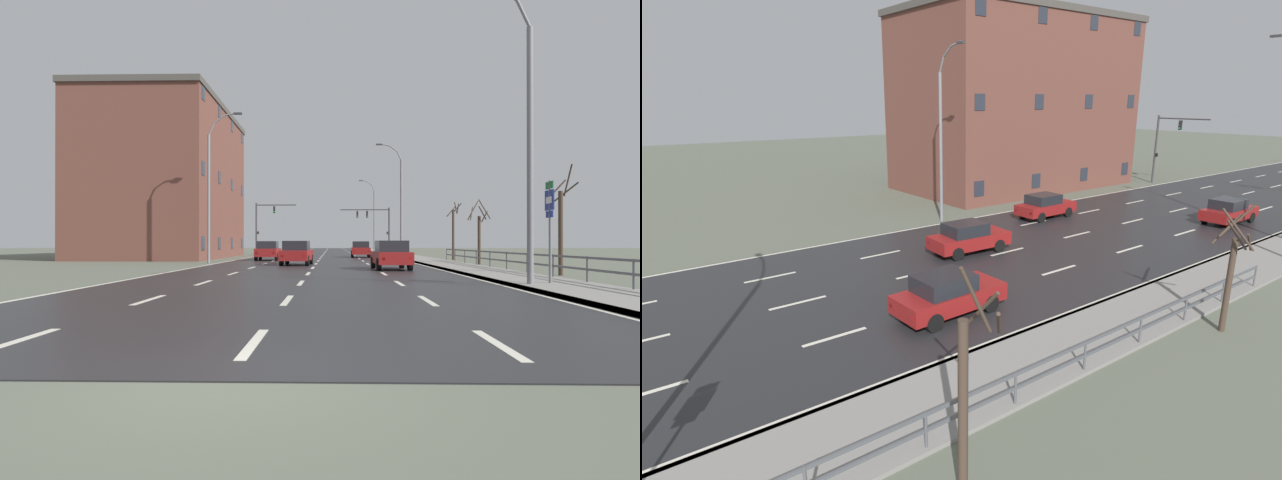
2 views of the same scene
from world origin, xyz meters
TOP-DOWN VIEW (x-y plane):
  - ground_plane at (0.00, 48.00)m, footprint 160.00×160.00m
  - road_asphalt_strip at (0.00, 59.99)m, footprint 14.00×120.00m
  - guardrail at (9.85, 20.31)m, footprint 0.07×26.86m
  - street_lamp_left_bank at (-7.45, 30.20)m, footprint 2.45×0.24m
  - traffic_signal_left at (-7.06, 54.38)m, footprint 4.81×0.36m
  - car_far_right at (4.28, 22.21)m, footprint 1.95×4.16m
  - car_near_left at (3.84, 44.16)m, footprint 1.90×4.13m
  - car_distant at (-4.16, 36.08)m, footprint 1.86×4.11m
  - car_near_right at (-1.19, 27.39)m, footprint 2.00×4.19m
  - brick_building at (-14.71, 43.08)m, footprint 11.41×19.96m
  - bare_tree_near at (11.33, 17.59)m, footprint 1.34×1.31m
  - bare_tree_mid at (10.91, 28.82)m, footprint 1.44×1.51m

SIDE VIEW (x-z plane):
  - ground_plane at x=0.00m, z-range -0.12..0.00m
  - road_asphalt_strip at x=0.00m, z-range 0.00..0.02m
  - guardrail at x=9.85m, z-range 0.21..1.21m
  - car_far_right at x=4.28m, z-range 0.02..1.59m
  - car_near_left at x=3.84m, z-range 0.02..1.59m
  - car_distant at x=-4.16m, z-range 0.02..1.59m
  - car_near_right at x=-1.19m, z-range 0.02..1.59m
  - bare_tree_mid at x=10.91m, z-range -0.16..4.16m
  - bare_tree_near at x=11.33m, z-range -0.33..4.60m
  - traffic_signal_left at x=-7.06m, z-range 0.94..7.08m
  - street_lamp_left_bank at x=-7.45m, z-range -0.11..10.54m
  - brick_building at x=-14.71m, z-range 0.01..14.38m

